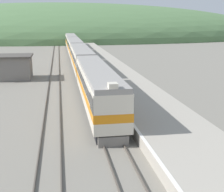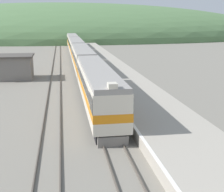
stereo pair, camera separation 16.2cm
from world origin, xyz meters
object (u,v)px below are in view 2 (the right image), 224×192
object	(u,v)px
carriage_third	(76,48)
carriage_second	(82,59)
express_train_lead_car	(97,86)
carriage_fourth	(73,41)

from	to	relation	value
carriage_third	carriage_second	bearing A→B (deg)	-90.00
express_train_lead_car	carriage_fourth	distance (m)	62.62
carriage_second	carriage_third	distance (m)	20.74
express_train_lead_car	carriage_fourth	xyz separation A→B (m)	(0.00, 62.62, -0.01)
carriage_third	carriage_fourth	bearing A→B (deg)	90.00
carriage_third	express_train_lead_car	bearing A→B (deg)	-90.00
carriage_second	carriage_fourth	bearing A→B (deg)	90.00
express_train_lead_car	carriage_fourth	size ratio (longest dim) A/B	1.02
carriage_third	carriage_fourth	xyz separation A→B (m)	(0.00, 20.74, 0.00)
carriage_second	carriage_third	bearing A→B (deg)	90.00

